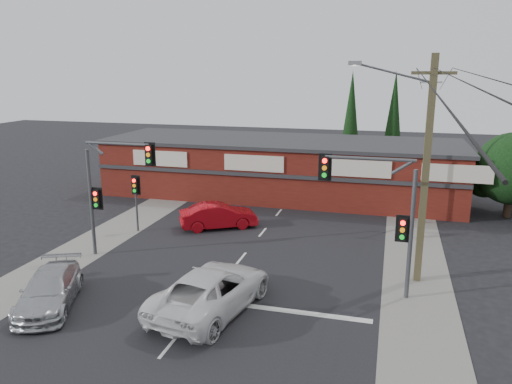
% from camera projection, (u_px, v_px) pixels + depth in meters
% --- Properties ---
extents(ground, '(120.00, 120.00, 0.00)m').
position_uv_depth(ground, '(219.00, 286.00, 22.11)').
color(ground, black).
rests_on(ground, ground).
extents(road_strip, '(14.00, 70.00, 0.01)m').
position_uv_depth(road_strip, '(250.00, 248.00, 26.79)').
color(road_strip, black).
rests_on(road_strip, ground).
extents(verge_left, '(3.00, 70.00, 0.02)m').
position_uv_depth(verge_left, '(109.00, 234.00, 28.97)').
color(verge_left, gray).
rests_on(verge_left, ground).
extents(verge_right, '(3.00, 70.00, 0.02)m').
position_uv_depth(verge_right, '(415.00, 264.00, 24.60)').
color(verge_right, gray).
rests_on(verge_right, ground).
extents(stop_line, '(6.50, 0.35, 0.01)m').
position_uv_depth(stop_line, '(289.00, 311.00, 19.80)').
color(stop_line, silver).
rests_on(stop_line, ground).
extents(white_suv, '(3.94, 6.62, 1.72)m').
position_uv_depth(white_suv, '(212.00, 290.00, 19.73)').
color(white_suv, silver).
rests_on(white_suv, ground).
extents(silver_suv, '(3.72, 5.24, 1.41)m').
position_uv_depth(silver_suv, '(49.00, 290.00, 20.08)').
color(silver_suv, '#AFB2B4').
rests_on(silver_suv, ground).
extents(red_sedan, '(4.78, 3.68, 1.51)m').
position_uv_depth(red_sedan, '(219.00, 216.00, 30.03)').
color(red_sedan, '#A90A13').
rests_on(red_sedan, ground).
extents(lane_dashes, '(0.12, 35.88, 0.01)m').
position_uv_depth(lane_dashes, '(212.00, 294.00, 21.30)').
color(lane_dashes, silver).
rests_on(lane_dashes, ground).
extents(shop_building, '(27.30, 8.40, 4.22)m').
position_uv_depth(shop_building, '(281.00, 167.00, 37.75)').
color(shop_building, '#521610').
rests_on(shop_building, ground).
extents(conifer_near, '(1.80, 1.80, 9.25)m').
position_uv_depth(conifer_near, '(351.00, 116.00, 42.35)').
color(conifer_near, '#2D2116').
rests_on(conifer_near, ground).
extents(conifer_far, '(1.80, 1.80, 9.25)m').
position_uv_depth(conifer_far, '(394.00, 115.00, 43.32)').
color(conifer_far, '#2D2116').
rests_on(conifer_far, ground).
extents(traffic_mast_left, '(3.77, 0.27, 5.97)m').
position_uv_depth(traffic_mast_left, '(108.00, 182.00, 24.69)').
color(traffic_mast_left, '#47494C').
rests_on(traffic_mast_left, ground).
extents(traffic_mast_right, '(3.96, 0.27, 5.97)m').
position_uv_depth(traffic_mast_right, '(384.00, 205.00, 20.33)').
color(traffic_mast_right, '#47494C').
rests_on(traffic_mast_right, ground).
extents(pedestal_signal, '(0.55, 0.27, 3.38)m').
position_uv_depth(pedestal_signal, '(136.00, 192.00, 29.00)').
color(pedestal_signal, '#47494C').
rests_on(pedestal_signal, ground).
extents(utility_pole, '(4.38, 0.59, 10.00)m').
position_uv_depth(utility_pole, '(423.00, 164.00, 21.45)').
color(utility_pole, brown).
rests_on(utility_pole, ground).
extents(steel_pole, '(1.20, 0.16, 9.00)m').
position_uv_depth(steel_pole, '(426.00, 149.00, 29.89)').
color(steel_pole, gray).
rests_on(steel_pole, ground).
extents(power_lines, '(2.01, 29.00, 1.22)m').
position_uv_depth(power_lines, '(445.00, 80.00, 15.44)').
color(power_lines, black).
rests_on(power_lines, ground).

